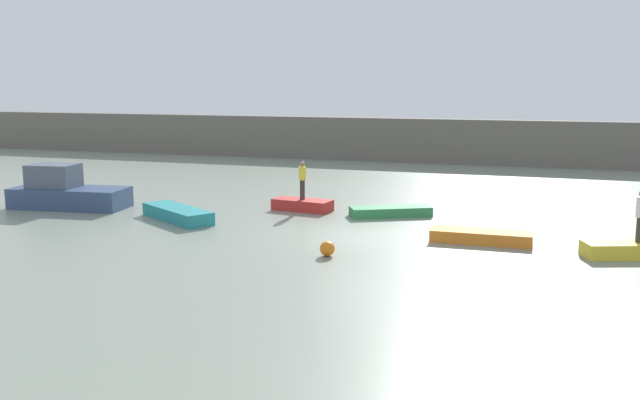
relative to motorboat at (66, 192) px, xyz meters
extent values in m
plane|color=gray|center=(13.86, -1.87, -0.71)|extent=(120.00, 120.00, 0.00)
cube|color=#666056|center=(13.86, 22.34, 0.82)|extent=(80.00, 1.20, 3.06)
cube|color=#33476B|center=(0.19, 0.02, -0.25)|extent=(5.37, 2.59, 0.92)
cube|color=#4C5666|center=(-0.56, -0.06, 0.74)|extent=(2.24, 1.71, 1.05)
cube|color=teal|center=(6.19, -1.00, -0.44)|extent=(3.97, 3.14, 0.53)
cube|color=red|center=(10.41, 2.60, -0.46)|extent=(2.75, 1.46, 0.50)
cube|color=#2D7F47|center=(14.40, 2.51, -0.51)|extent=(3.53, 2.52, 0.40)
cube|color=orange|center=(18.47, -1.25, -0.49)|extent=(3.53, 1.17, 0.43)
cube|color=gold|center=(23.52, -1.81, -0.46)|extent=(3.67, 2.12, 0.49)
cylinder|color=#38332D|center=(23.52, -1.81, 0.20)|extent=(0.22, 0.22, 0.83)
cylinder|color=#38332D|center=(10.41, 2.60, 0.22)|extent=(0.22, 0.22, 0.87)
cylinder|color=yellow|center=(10.41, 2.60, 0.95)|extent=(0.32, 0.32, 0.58)
sphere|color=#936B4C|center=(10.41, 2.60, 1.36)|extent=(0.24, 0.24, 0.24)
sphere|color=orange|center=(13.83, -4.78, -0.46)|extent=(0.50, 0.50, 0.50)
camera|label=1|loc=(20.25, -25.75, 4.99)|focal=38.66mm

